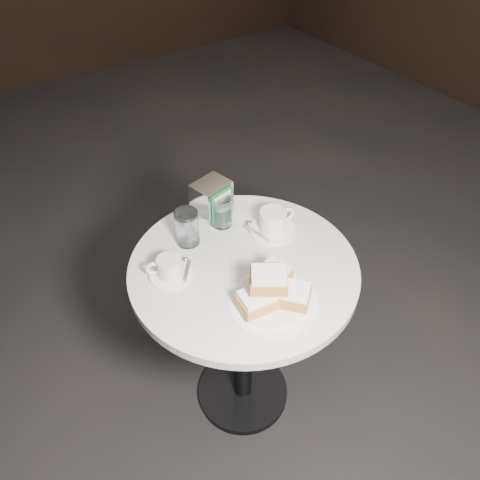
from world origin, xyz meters
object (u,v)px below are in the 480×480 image
at_px(coffee_cup_left, 170,269).
at_px(water_glass_right, 222,212).
at_px(water_glass_left, 187,228).
at_px(beignet_plate, 272,291).
at_px(cafe_table, 243,307).
at_px(coffee_cup_right, 273,222).
at_px(napkin_dispenser, 212,200).

relative_size(coffee_cup_left, water_glass_right, 1.57).
height_order(water_glass_left, water_glass_right, water_glass_left).
bearing_deg(coffee_cup_left, beignet_plate, -29.31).
height_order(beignet_plate, water_glass_right, beignet_plate).
distance_m(cafe_table, coffee_cup_right, 0.30).
bearing_deg(cafe_table, napkin_dispenser, 80.16).
bearing_deg(napkin_dispenser, cafe_table, -112.80).
distance_m(cafe_table, coffee_cup_left, 0.32).
relative_size(beignet_plate, coffee_cup_right, 1.59).
bearing_deg(water_glass_right, napkin_dispenser, 94.87).
height_order(cafe_table, coffee_cup_left, coffee_cup_left).
bearing_deg(coffee_cup_left, cafe_table, 2.01).
bearing_deg(coffee_cup_left, water_glass_right, 48.28).
height_order(cafe_table, water_glass_left, water_glass_left).
relative_size(cafe_table, coffee_cup_left, 4.44).
distance_m(coffee_cup_left, water_glass_right, 0.28).
xyz_separation_m(water_glass_right, napkin_dispenser, (-0.00, 0.05, 0.02)).
relative_size(beignet_plate, napkin_dispenser, 1.94).
height_order(coffee_cup_right, water_glass_left, water_glass_left).
distance_m(beignet_plate, water_glass_left, 0.36).
distance_m(cafe_table, water_glass_left, 0.33).
distance_m(beignet_plate, coffee_cup_right, 0.31).
height_order(beignet_plate, coffee_cup_right, beignet_plate).
bearing_deg(beignet_plate, napkin_dispenser, 81.29).
distance_m(beignet_plate, napkin_dispenser, 0.42).
bearing_deg(water_glass_right, coffee_cup_right, -44.89).
bearing_deg(cafe_table, water_glass_right, 76.35).
xyz_separation_m(cafe_table, water_glass_right, (0.05, 0.20, 0.25)).
bearing_deg(beignet_plate, cafe_table, 83.01).
xyz_separation_m(coffee_cup_right, napkin_dispenser, (-0.12, 0.17, 0.03)).
xyz_separation_m(coffee_cup_left, water_glass_right, (0.25, 0.11, 0.02)).
relative_size(cafe_table, beignet_plate, 2.85).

